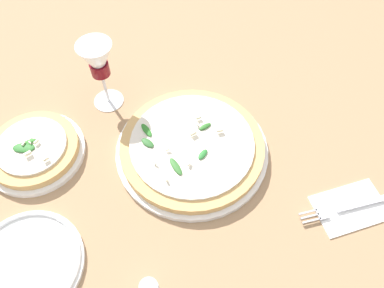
{
  "coord_description": "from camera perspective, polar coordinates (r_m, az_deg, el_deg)",
  "views": [
    {
      "loc": [
        0.17,
        0.37,
        0.68
      ],
      "look_at": [
        0.01,
        -0.04,
        0.03
      ],
      "focal_mm": 35.0,
      "sensor_mm": 36.0,
      "label": 1
    }
  ],
  "objects": [
    {
      "name": "ground_plane",
      "position": [
        0.79,
        1.6,
        -3.08
      ],
      "size": [
        6.0,
        6.0,
        0.0
      ],
      "primitive_type": "plane",
      "color": "#9E7A56"
    },
    {
      "name": "pizza_arugula_main",
      "position": [
        0.79,
        -0.01,
        -0.53
      ],
      "size": [
        0.33,
        0.33,
        0.05
      ],
      "color": "white",
      "rests_on": "ground_plane"
    },
    {
      "name": "pizza_personal_side",
      "position": [
        0.86,
        -22.94,
        -0.83
      ],
      "size": [
        0.21,
        0.21,
        0.05
      ],
      "color": "white",
      "rests_on": "ground_plane"
    },
    {
      "name": "wine_glass",
      "position": [
        0.83,
        -14.08,
        11.86
      ],
      "size": [
        0.07,
        0.07,
        0.17
      ],
      "color": "white",
      "rests_on": "ground_plane"
    },
    {
      "name": "napkin",
      "position": [
        0.8,
        23.0,
        -8.84
      ],
      "size": [
        0.15,
        0.1,
        0.01
      ],
      "rotation": [
        0.0,
        0.0,
        -0.07
      ],
      "color": "white",
      "rests_on": "ground_plane"
    },
    {
      "name": "fork",
      "position": [
        0.8,
        22.67,
        -8.83
      ],
      "size": [
        0.2,
        0.04,
        0.0
      ],
      "rotation": [
        0.0,
        0.0,
        -0.13
      ],
      "color": "silver",
      "rests_on": "ground_plane"
    },
    {
      "name": "side_plate_white",
      "position": [
        0.76,
        -24.01,
        -16.42
      ],
      "size": [
        0.21,
        0.21,
        0.02
      ],
      "color": "white",
      "rests_on": "ground_plane"
    }
  ]
}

